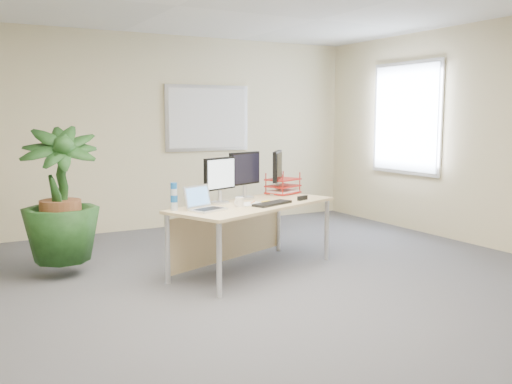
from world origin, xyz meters
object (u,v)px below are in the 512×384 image
floor_plant (60,201)px  monitor_right (245,172)px  monitor_left (220,177)px  laptop (204,204)px  desk (246,217)px

floor_plant → monitor_right: (1.83, -0.42, 0.24)m
monitor_left → monitor_right: (0.38, 0.18, 0.02)m
laptop → floor_plant: bearing=142.2°
floor_plant → monitor_left: 1.58m
monitor_left → laptop: size_ratio=1.17×
monitor_left → monitor_right: size_ratio=0.93×
monitor_right → floor_plant: bearing=167.1°
floor_plant → desk: bearing=-21.3°
monitor_right → laptop: monitor_right is taller
floor_plant → monitor_left: floor_plant is taller
floor_plant → laptop: 1.45m
monitor_right → laptop: (-0.69, -0.47, -0.23)m
floor_plant → monitor_left: bearing=-22.4°
monitor_right → desk: bearing=-115.8°
desk → floor_plant: size_ratio=1.32×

